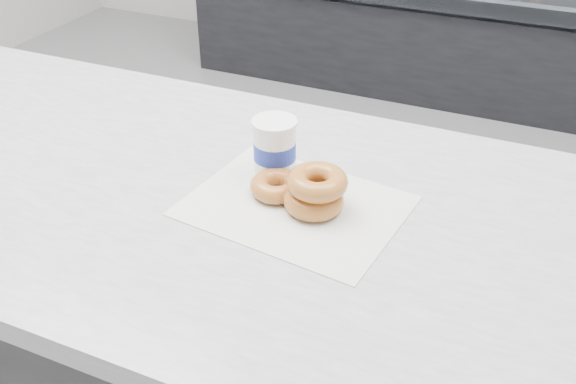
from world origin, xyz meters
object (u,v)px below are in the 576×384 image
donut_stack (315,191)px  coffee_cup (275,147)px  donut_single (277,186)px  counter (120,334)px

donut_stack → coffee_cup: bearing=144.4°
coffee_cup → donut_single: bearing=-51.7°
coffee_cup → donut_stack: bearing=-24.4°
donut_single → coffee_cup: coffee_cup is taller
counter → donut_stack: (0.45, 0.02, 0.48)m
counter → donut_stack: bearing=2.2°
donut_stack → counter: bearing=-177.8°
donut_single → counter: bearing=-174.9°
counter → coffee_cup: coffee_cup is taller
counter → donut_stack: size_ratio=22.07×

